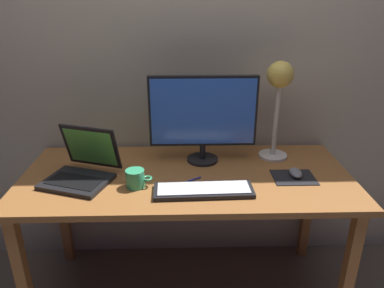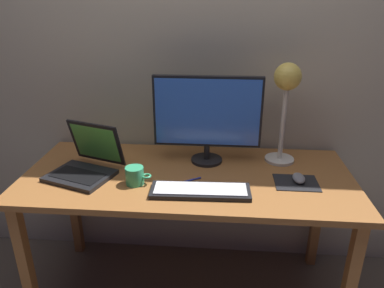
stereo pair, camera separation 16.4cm
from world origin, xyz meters
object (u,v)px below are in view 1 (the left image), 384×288
laptop (84,165)px  coffee_mug (136,179)px  keyboard_main (204,190)px  pen (188,181)px  mouse (296,173)px  monitor (203,115)px  desk_lamp (279,88)px

laptop → coffee_mug: laptop is taller
keyboard_main → pen: (-0.07, 0.10, -0.01)m
pen → mouse: bearing=4.5°
monitor → coffee_mug: monitor is taller
monitor → mouse: bearing=-23.5°
laptop → monitor: bearing=16.5°
keyboard_main → pen: size_ratio=3.17×
monitor → keyboard_main: 0.41m
keyboard_main → laptop: size_ratio=1.21×
keyboard_main → mouse: (0.45, 0.14, 0.01)m
mouse → coffee_mug: 0.76m
desk_lamp → mouse: 0.43m
coffee_mug → pen: coffee_mug is taller
coffee_mug → keyboard_main: bearing=-11.3°
laptop → pen: (0.50, -0.06, -0.06)m
keyboard_main → laptop: 0.59m
keyboard_main → pen: keyboard_main is taller
laptop → mouse: size_ratio=3.83×
mouse → pen: mouse is taller
keyboard_main → monitor: bearing=87.8°
mouse → laptop: bearing=178.9°
desk_lamp → pen: bearing=-149.5°
pen → monitor: bearing=71.3°
desk_lamp → pen: (-0.46, -0.27, -0.37)m
monitor → laptop: (-0.57, -0.17, -0.19)m
keyboard_main → mouse: 0.47m
laptop → pen: size_ratio=2.63×
monitor → pen: bearing=-108.7°
monitor → pen: size_ratio=3.88×
laptop → desk_lamp: 1.03m
desk_lamp → laptop: bearing=-167.6°
coffee_mug → desk_lamp: bearing=23.9°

